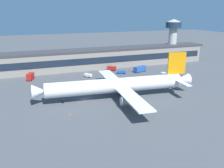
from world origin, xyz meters
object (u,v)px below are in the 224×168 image
object	(u,v)px
control_tower	(173,35)
fuel_truck	(140,69)
traffic_cone_0	(70,114)
pushback_tractor	(122,72)
airliner	(118,85)
stair_truck	(30,76)
follow_me_car	(88,75)
crew_van	(112,68)

from	to	relation	value
control_tower	fuel_truck	xyz separation A→B (m)	(-37.79, -23.30, -16.52)
control_tower	traffic_cone_0	xyz separation A→B (m)	(-90.31, -70.68, -18.04)
pushback_tractor	traffic_cone_0	distance (m)	62.60
airliner	stair_truck	bearing A→B (deg)	126.85
fuel_truck	stair_truck	world-z (taller)	stair_truck
pushback_tractor	follow_me_car	size ratio (longest dim) A/B	1.16
control_tower	pushback_tractor	size ratio (longest dim) A/B	5.37
airliner	crew_van	xyz separation A→B (m)	(15.64, 46.71, -4.07)
control_tower	stair_truck	bearing A→B (deg)	-169.55
pushback_tractor	traffic_cone_0	size ratio (longest dim) A/B	7.48
fuel_truck	stair_truck	xyz separation A→B (m)	(-61.96, 4.91, 0.10)
airliner	stair_truck	xyz separation A→B (m)	(-31.74, 42.34, -3.55)
pushback_tractor	traffic_cone_0	xyz separation A→B (m)	(-40.68, -47.57, -0.68)
pushback_tractor	follow_me_car	bearing A→B (deg)	-178.75
fuel_truck	traffic_cone_0	world-z (taller)	fuel_truck
fuel_truck	traffic_cone_0	size ratio (longest dim) A/B	12.12
stair_truck	pushback_tractor	bearing A→B (deg)	-5.38
airliner	follow_me_car	xyz separation A→B (m)	(-2.07, 37.18, -4.44)
traffic_cone_0	crew_van	bearing A→B (deg)	56.19
airliner	traffic_cone_0	size ratio (longest dim) A/B	91.61
follow_me_car	traffic_cone_0	bearing A→B (deg)	-113.23
airliner	control_tower	world-z (taller)	control_tower
pushback_tractor	crew_van	xyz separation A→B (m)	(-2.74, 9.08, 0.41)
fuel_truck	follow_me_car	bearing A→B (deg)	-179.54
fuel_truck	control_tower	bearing A→B (deg)	31.66
control_tower	follow_me_car	world-z (taller)	control_tower
fuel_truck	pushback_tractor	bearing A→B (deg)	179.08
control_tower	crew_van	world-z (taller)	control_tower
crew_van	traffic_cone_0	size ratio (longest dim) A/B	7.48
stair_truck	pushback_tractor	distance (m)	50.35
pushback_tractor	stair_truck	bearing A→B (deg)	174.62
airliner	traffic_cone_0	bearing A→B (deg)	-155.96
stair_truck	follow_me_car	bearing A→B (deg)	-9.88
stair_truck	follow_me_car	world-z (taller)	stair_truck
fuel_truck	follow_me_car	xyz separation A→B (m)	(-32.30, -0.26, -0.79)
control_tower	crew_van	xyz separation A→B (m)	(-52.37, -14.03, -16.94)
control_tower	stair_truck	world-z (taller)	control_tower
airliner	stair_truck	distance (m)	53.04
airliner	fuel_truck	bearing A→B (deg)	51.08
stair_truck	follow_me_car	xyz separation A→B (m)	(29.67, -5.17, -0.89)
crew_van	follow_me_car	world-z (taller)	crew_van
pushback_tractor	crew_van	size ratio (longest dim) A/B	1.00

